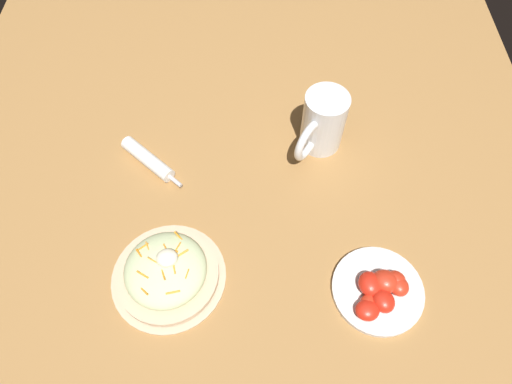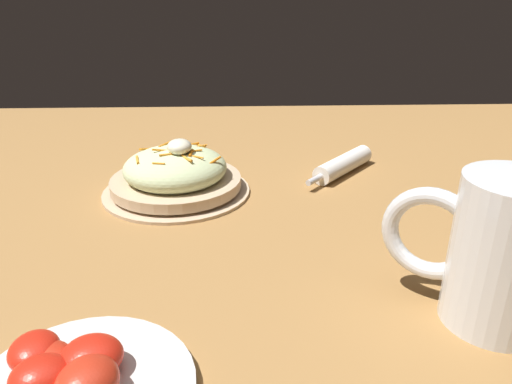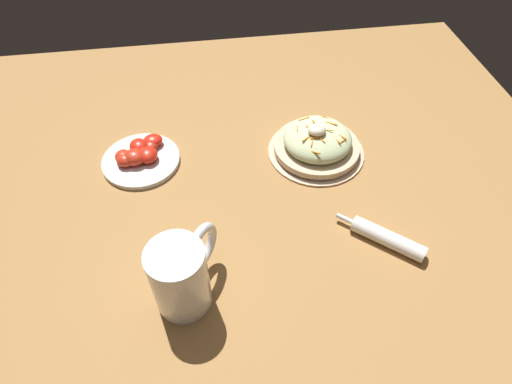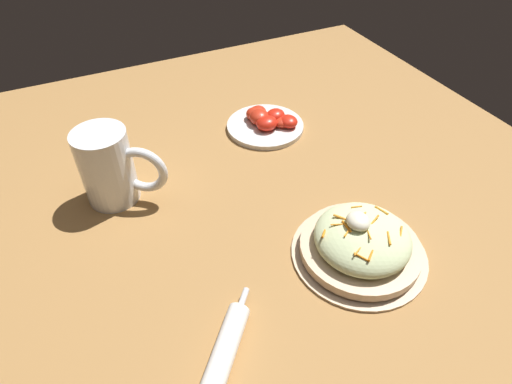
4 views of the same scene
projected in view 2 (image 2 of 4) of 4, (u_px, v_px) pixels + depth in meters
name	position (u px, v px, depth m)	size (l,w,h in m)	color
ground_plane	(291.00, 233.00, 0.63)	(1.43, 1.43, 0.00)	#9E703D
salad_plate	(176.00, 175.00, 0.74)	(0.23, 0.23, 0.09)	#D1B28E
beer_mug	(498.00, 258.00, 0.44)	(0.12, 0.15, 0.15)	white
napkin_roll	(343.00, 165.00, 0.82)	(0.15, 0.14, 0.03)	white
tomato_plate	(75.00, 384.00, 0.37)	(0.18, 0.18, 0.04)	silver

